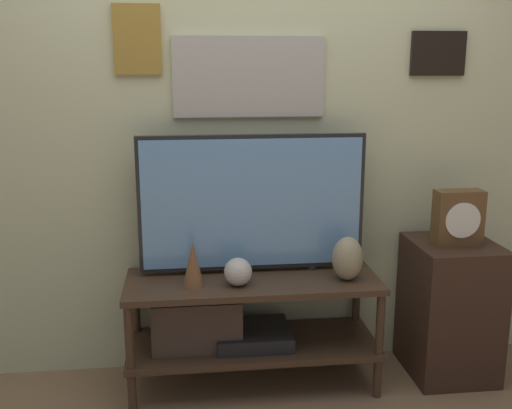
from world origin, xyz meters
TOP-DOWN VIEW (x-y plane):
  - wall_back at (0.01, 0.53)m, footprint 6.40×0.08m
  - media_console at (-0.10, 0.26)m, footprint 1.20×0.45m
  - television at (0.01, 0.36)m, footprint 1.08×0.05m
  - vase_round_glass at (-0.08, 0.18)m, footprint 0.13×0.13m
  - vase_slim_bronze at (-0.28, 0.20)m, footprint 0.10×0.10m
  - vase_urn_stoneware at (0.44, 0.20)m, footprint 0.15×0.14m
  - side_table at (1.00, 0.27)m, footprint 0.40×0.44m
  - mantel_clock at (0.99, 0.24)m, footprint 0.23×0.11m

SIDE VIEW (x-z plane):
  - side_table at x=1.00m, z-range 0.00..0.69m
  - media_console at x=-0.10m, z-range 0.07..0.62m
  - vase_round_glass at x=-0.08m, z-range 0.55..0.68m
  - vase_urn_stoneware at x=0.44m, z-range 0.55..0.76m
  - vase_slim_bronze at x=-0.28m, z-range 0.55..0.76m
  - mantel_clock at x=0.99m, z-range 0.69..0.95m
  - television at x=0.01m, z-range 0.56..1.23m
  - wall_back at x=0.01m, z-range 0.01..2.71m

